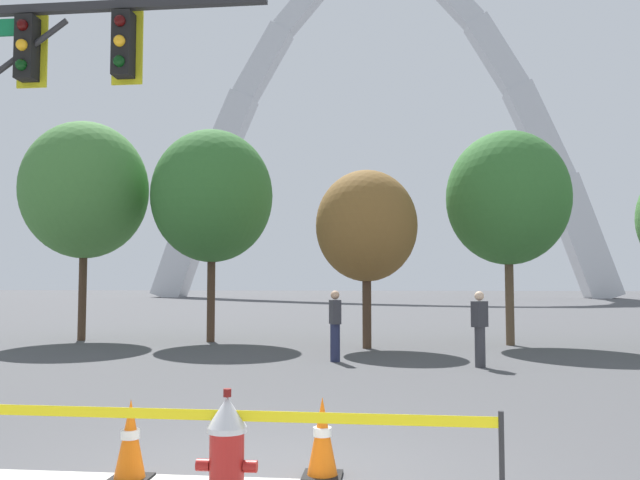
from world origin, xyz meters
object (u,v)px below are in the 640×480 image
object	(u,v)px
traffic_cone_by_hydrant	(130,441)
monument_arch	(378,141)
traffic_signal_gantry	(8,118)
fire_hydrant	(227,459)
pedestrian_walking_left	(335,325)
traffic_cone_mid_sidewalk	(322,438)
pedestrian_standing_center	(480,328)

from	to	relation	value
traffic_cone_by_hydrant	monument_arch	world-z (taller)	monument_arch
traffic_signal_gantry	fire_hydrant	bearing A→B (deg)	-41.07
traffic_cone_by_hydrant	pedestrian_walking_left	xyz separation A→B (m)	(1.13, 8.86, 0.46)
monument_arch	pedestrian_walking_left	xyz separation A→B (m)	(-0.07, -57.48, -16.67)
traffic_cone_mid_sidewalk	pedestrian_walking_left	bearing A→B (deg)	93.96
traffic_cone_by_hydrant	pedestrian_standing_center	distance (m)	9.25
monument_arch	traffic_signal_gantry	bearing A→B (deg)	-93.71
monument_arch	pedestrian_standing_center	xyz separation A→B (m)	(3.03, -58.12, -16.67)
pedestrian_walking_left	pedestrian_standing_center	world-z (taller)	same
monument_arch	pedestrian_walking_left	distance (m)	59.85
fire_hydrant	traffic_cone_mid_sidewalk	size ratio (longest dim) A/B	1.36
fire_hydrant	traffic_signal_gantry	size ratio (longest dim) A/B	0.17
traffic_cone_by_hydrant	traffic_signal_gantry	distance (m)	5.41
traffic_cone_by_hydrant	fire_hydrant	bearing A→B (deg)	-38.91
traffic_cone_mid_sidewalk	pedestrian_standing_center	bearing A→B (deg)	72.44
pedestrian_walking_left	pedestrian_standing_center	size ratio (longest dim) A/B	1.00
traffic_cone_by_hydrant	traffic_signal_gantry	bearing A→B (deg)	138.14
monument_arch	pedestrian_walking_left	size ratio (longest dim) A/B	32.22
traffic_cone_mid_sidewalk	traffic_signal_gantry	world-z (taller)	traffic_signal_gantry
traffic_cone_by_hydrant	traffic_signal_gantry	world-z (taller)	traffic_signal_gantry
fire_hydrant	pedestrian_standing_center	xyz separation A→B (m)	(3.11, 9.12, 0.35)
traffic_cone_mid_sidewalk	traffic_signal_gantry	size ratio (longest dim) A/B	0.12
traffic_signal_gantry	pedestrian_standing_center	xyz separation A→B (m)	(7.16, 5.59, -3.25)
monument_arch	pedestrian_walking_left	world-z (taller)	monument_arch
pedestrian_walking_left	pedestrian_standing_center	distance (m)	3.17
pedestrian_standing_center	traffic_signal_gantry	bearing A→B (deg)	-142.01
traffic_cone_by_hydrant	pedestrian_standing_center	xyz separation A→B (m)	(4.23, 8.22, 0.46)
pedestrian_walking_left	pedestrian_standing_center	xyz separation A→B (m)	(3.10, -0.64, 0.00)
traffic_signal_gantry	pedestrian_standing_center	world-z (taller)	traffic_signal_gantry
traffic_signal_gantry	monument_arch	xyz separation A→B (m)	(4.13, 63.71, 13.42)
traffic_cone_by_hydrant	monument_arch	bearing A→B (deg)	88.96
traffic_cone_mid_sidewalk	monument_arch	bearing A→B (deg)	90.45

